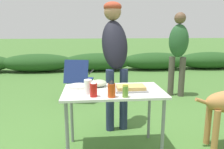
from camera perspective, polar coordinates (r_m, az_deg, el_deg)
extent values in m
ellipsoid|color=#234C1E|center=(7.66, -18.81, 2.93)|extent=(2.40, 0.90, 0.59)
ellipsoid|color=#234C1E|center=(7.46, -3.66, 3.31)|extent=(2.40, 0.90, 0.59)
ellipsoid|color=#234C1E|center=(7.78, 11.25, 3.47)|extent=(2.40, 0.90, 0.59)
ellipsoid|color=#234C1E|center=(8.57, 24.19, 3.42)|extent=(2.40, 0.90, 0.59)
cube|color=silver|center=(2.42, 0.35, -4.39)|extent=(1.10, 0.64, 0.02)
cylinder|color=gray|center=(2.30, -11.61, -15.41)|extent=(0.04, 0.04, 0.71)
cylinder|color=gray|center=(2.40, 13.11, -14.27)|extent=(0.04, 0.04, 0.71)
cylinder|color=gray|center=(2.79, -10.47, -10.34)|extent=(0.04, 0.04, 0.71)
cylinder|color=gray|center=(2.88, 9.67, -9.64)|extent=(0.04, 0.04, 0.71)
cube|color=#9E9EA3|center=(2.40, 4.90, -3.97)|extent=(0.35, 0.22, 0.02)
cube|color=tan|center=(2.39, 4.91, -3.32)|extent=(0.30, 0.19, 0.04)
cylinder|color=white|center=(2.55, -8.81, -3.06)|extent=(0.22, 0.22, 0.03)
ellipsoid|color=#ADBC99|center=(2.56, -3.49, -2.26)|extent=(0.19, 0.19, 0.08)
cylinder|color=white|center=(2.29, -6.28, -3.16)|extent=(0.08, 0.08, 0.15)
cylinder|color=#CC4214|center=(2.15, -0.12, -4.16)|extent=(0.08, 0.08, 0.14)
cone|color=black|center=(2.13, -0.12, -1.87)|extent=(0.07, 0.07, 0.04)
cylinder|color=red|center=(2.18, -4.84, -4.04)|extent=(0.07, 0.07, 0.14)
cone|color=white|center=(2.16, -4.88, -1.80)|extent=(0.06, 0.06, 0.04)
cylinder|color=olive|center=(2.16, 3.52, -4.49)|extent=(0.06, 0.06, 0.11)
cylinder|color=#D1CC47|center=(2.14, 3.54, -2.82)|extent=(0.05, 0.05, 0.02)
cylinder|color=#232D4C|center=(3.03, -0.53, -6.82)|extent=(0.11, 0.11, 0.87)
cylinder|color=#232D4C|center=(3.08, 3.04, -6.55)|extent=(0.11, 0.11, 0.87)
ellipsoid|color=black|center=(3.03, 0.72, 7.83)|extent=(0.42, 0.54, 0.74)
sphere|color=#936B4C|center=(3.15, 0.15, 16.07)|extent=(0.24, 0.24, 0.24)
ellipsoid|color=#993823|center=(3.16, 0.15, 17.26)|extent=(0.25, 0.25, 0.14)
cylinder|color=#4C473D|center=(4.80, 15.20, -0.43)|extent=(0.13, 0.13, 0.83)
cylinder|color=#4C473D|center=(4.80, 17.77, -0.61)|extent=(0.13, 0.13, 0.83)
ellipsoid|color=#28562D|center=(4.70, 17.02, 8.43)|extent=(0.47, 0.42, 0.67)
sphere|color=brown|center=(4.70, 17.36, 13.90)|extent=(0.23, 0.23, 0.23)
cylinder|color=#B27A42|center=(2.99, 23.77, -11.85)|extent=(0.07, 0.07, 0.50)
cylinder|color=#B27A42|center=(2.86, 25.48, -13.11)|extent=(0.07, 0.07, 0.50)
cylinder|color=#B27A42|center=(2.74, 22.63, -6.54)|extent=(0.19, 0.05, 0.10)
cube|color=navy|center=(4.45, -8.31, -1.47)|extent=(0.55, 0.55, 0.03)
cube|color=navy|center=(4.14, -9.38, 0.72)|extent=(0.48, 0.25, 0.44)
cylinder|color=black|center=(4.37, -11.44, -4.48)|extent=(0.02, 0.02, 0.38)
cylinder|color=black|center=(4.27, -6.31, -4.72)|extent=(0.02, 0.02, 0.38)
cylinder|color=black|center=(4.74, -9.97, -3.14)|extent=(0.02, 0.02, 0.38)
cylinder|color=black|center=(4.64, -5.22, -3.32)|extent=(0.02, 0.02, 0.38)
cylinder|color=black|center=(4.48, -11.22, 0.79)|extent=(0.11, 0.41, 0.02)
cylinder|color=black|center=(4.36, -5.45, 0.67)|extent=(0.11, 0.41, 0.02)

